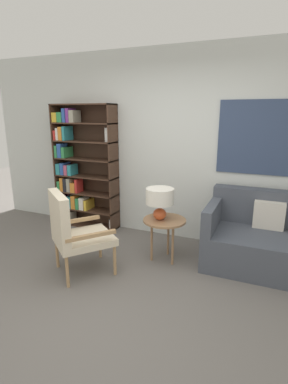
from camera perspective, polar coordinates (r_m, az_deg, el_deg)
The scene contains 7 objects.
ground_plane at distance 3.07m, azimuth -7.46°, elevation -21.70°, with size 14.00×14.00×0.00m, color #66605B.
wall_back at distance 4.34m, azimuth 6.31°, elevation 8.58°, with size 6.40×0.08×2.70m.
bookshelf at distance 4.94m, azimuth -12.29°, elevation 4.27°, with size 1.04×0.30×1.95m.
armchair at distance 3.49m, azimuth -13.44°, elevation -6.86°, with size 0.84×0.85×0.98m.
couch at distance 3.96m, azimuth 25.53°, elevation -8.80°, with size 1.85×0.90×0.89m.
side_table at distance 3.74m, azimuth 3.92°, elevation -6.05°, with size 0.53×0.53×0.55m.
table_lamp at distance 3.63m, azimuth 3.05°, elevation -1.29°, with size 0.34×0.34×0.40m.
Camera 1 is at (1.30, -2.10, 1.83)m, focal length 28.00 mm.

